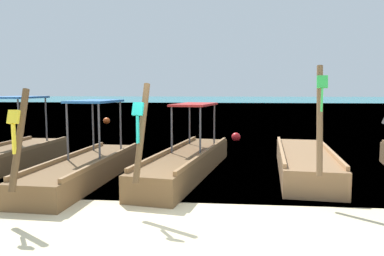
{
  "coord_description": "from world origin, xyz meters",
  "views": [
    {
      "loc": [
        0.89,
        -6.09,
        2.28
      ],
      "look_at": [
        0.0,
        3.18,
        1.32
      ],
      "focal_mm": 34.68,
      "sensor_mm": 36.0,
      "label": 1
    }
  ],
  "objects_px": {
    "longtail_boat_yellow_ribbon": "(86,167)",
    "longtail_boat_turquoise_ribbon": "(187,161)",
    "longtail_boat_pink_ribbon": "(8,156)",
    "mooring_buoy_near": "(236,137)",
    "longtail_boat_green_ribbon": "(305,162)",
    "mooring_buoy_far": "(107,121)"
  },
  "relations": [
    {
      "from": "longtail_boat_yellow_ribbon",
      "to": "longtail_boat_green_ribbon",
      "type": "height_order",
      "value": "longtail_boat_green_ribbon"
    },
    {
      "from": "longtail_boat_pink_ribbon",
      "to": "mooring_buoy_near",
      "type": "relative_size",
      "value": 14.1
    },
    {
      "from": "longtail_boat_pink_ribbon",
      "to": "longtail_boat_green_ribbon",
      "type": "bearing_deg",
      "value": -0.45
    },
    {
      "from": "longtail_boat_green_ribbon",
      "to": "mooring_buoy_far",
      "type": "height_order",
      "value": "longtail_boat_green_ribbon"
    },
    {
      "from": "longtail_boat_pink_ribbon",
      "to": "mooring_buoy_near",
      "type": "bearing_deg",
      "value": 41.9
    },
    {
      "from": "longtail_boat_turquoise_ribbon",
      "to": "longtail_boat_green_ribbon",
      "type": "xyz_separation_m",
      "value": [
        3.18,
        0.33,
        -0.03
      ]
    },
    {
      "from": "longtail_boat_pink_ribbon",
      "to": "mooring_buoy_near",
      "type": "distance_m",
      "value": 9.2
    },
    {
      "from": "longtail_boat_pink_ribbon",
      "to": "longtail_boat_yellow_ribbon",
      "type": "height_order",
      "value": "longtail_boat_pink_ribbon"
    },
    {
      "from": "mooring_buoy_far",
      "to": "mooring_buoy_near",
      "type": "bearing_deg",
      "value": -41.64
    },
    {
      "from": "longtail_boat_green_ribbon",
      "to": "longtail_boat_yellow_ribbon",
      "type": "bearing_deg",
      "value": -167.45
    },
    {
      "from": "longtail_boat_yellow_ribbon",
      "to": "mooring_buoy_far",
      "type": "distance_m",
      "value": 15.57
    },
    {
      "from": "longtail_boat_yellow_ribbon",
      "to": "longtail_boat_green_ribbon",
      "type": "relative_size",
      "value": 1.02
    },
    {
      "from": "longtail_boat_yellow_ribbon",
      "to": "longtail_boat_turquoise_ribbon",
      "type": "bearing_deg",
      "value": 20.48
    },
    {
      "from": "longtail_boat_turquoise_ribbon",
      "to": "mooring_buoy_near",
      "type": "relative_size",
      "value": 16.37
    },
    {
      "from": "longtail_boat_green_ribbon",
      "to": "mooring_buoy_near",
      "type": "bearing_deg",
      "value": 105.51
    },
    {
      "from": "longtail_boat_pink_ribbon",
      "to": "longtail_boat_yellow_ribbon",
      "type": "relative_size",
      "value": 0.98
    },
    {
      "from": "longtail_boat_turquoise_ribbon",
      "to": "mooring_buoy_far",
      "type": "relative_size",
      "value": 14.39
    },
    {
      "from": "longtail_boat_turquoise_ribbon",
      "to": "mooring_buoy_far",
      "type": "bearing_deg",
      "value": 116.33
    },
    {
      "from": "longtail_boat_green_ribbon",
      "to": "mooring_buoy_near",
      "type": "distance_m",
      "value": 6.45
    },
    {
      "from": "longtail_boat_pink_ribbon",
      "to": "longtail_boat_turquoise_ribbon",
      "type": "bearing_deg",
      "value": -4.27
    },
    {
      "from": "longtail_boat_pink_ribbon",
      "to": "longtail_boat_green_ribbon",
      "type": "relative_size",
      "value": 0.99
    },
    {
      "from": "longtail_boat_turquoise_ribbon",
      "to": "longtail_boat_green_ribbon",
      "type": "height_order",
      "value": "longtail_boat_green_ribbon"
    }
  ]
}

